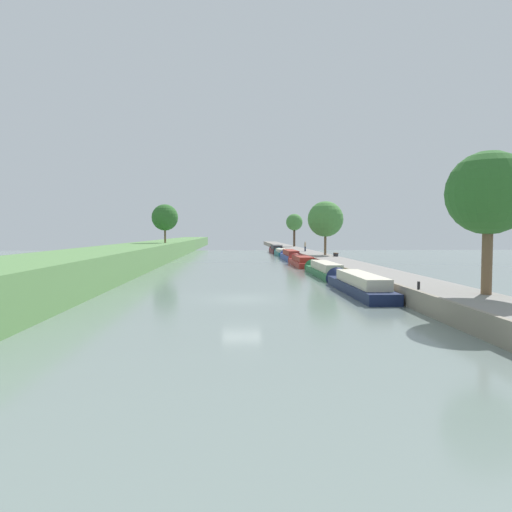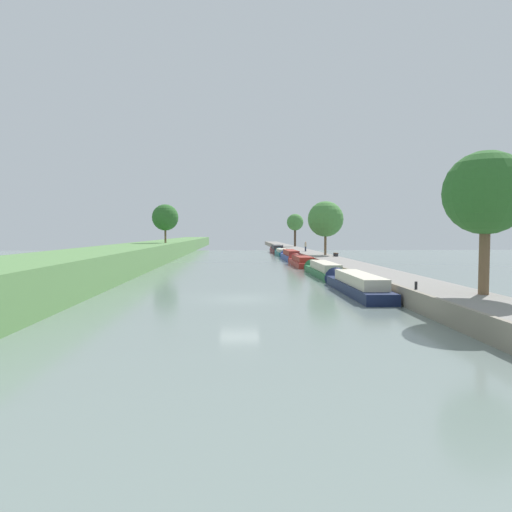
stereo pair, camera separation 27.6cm
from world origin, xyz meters
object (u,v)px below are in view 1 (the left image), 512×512
at_px(narrowboat_red, 301,261).
at_px(narrowboat_blue, 290,256).
at_px(narrowboat_navy, 356,284).
at_px(mooring_bollard_far, 282,246).
at_px(narrowboat_maroon, 276,250).
at_px(mooring_bollard_near, 419,285).
at_px(narrowboat_green, 323,270).
at_px(narrowboat_teal, 281,252).
at_px(park_bench, 336,254).
at_px(person_walking, 305,246).

bearing_deg(narrowboat_red, narrowboat_blue, 89.75).
xyz_separation_m(narrowboat_navy, mooring_bollard_far, (1.74, 69.73, 0.70)).
bearing_deg(narrowboat_maroon, mooring_bollard_near, -88.50).
relative_size(narrowboat_navy, mooring_bollard_near, 28.96).
height_order(narrowboat_green, narrowboat_teal, narrowboat_green).
xyz_separation_m(narrowboat_blue, narrowboat_teal, (0.01, 13.94, -0.13)).
bearing_deg(narrowboat_maroon, narrowboat_navy, -89.88).
bearing_deg(park_bench, narrowboat_teal, 101.55).
xyz_separation_m(narrowboat_green, person_walking, (3.07, 32.09, 1.37)).
height_order(narrowboat_green, park_bench, park_bench).
distance_m(narrowboat_red, park_bench, 5.53).
xyz_separation_m(mooring_bollard_near, park_bench, (3.10, 35.89, 0.12)).
xyz_separation_m(narrowboat_blue, mooring_bollard_near, (1.89, -46.35, 0.65)).
bearing_deg(narrowboat_navy, narrowboat_maroon, 90.12).
bearing_deg(narrowboat_green, mooring_bollard_far, 88.31).
distance_m(mooring_bollard_near, park_bench, 36.02).
xyz_separation_m(narrowboat_green, narrowboat_blue, (-0.21, 26.47, 0.07)).
xyz_separation_m(narrowboat_blue, mooring_bollard_far, (1.89, 30.38, 0.65)).
distance_m(narrowboat_blue, park_bench, 11.62).
relative_size(narrowboat_red, person_walking, 7.25).
height_order(narrowboat_red, mooring_bollard_near, mooring_bollard_near).
bearing_deg(narrowboat_navy, park_bench, 80.49).
relative_size(narrowboat_blue, narrowboat_teal, 1.28).
xyz_separation_m(mooring_bollard_far, park_bench, (3.10, -40.84, 0.12)).
bearing_deg(mooring_bollard_far, person_walking, -86.77).
relative_size(person_walking, park_bench, 1.11).
bearing_deg(narrowboat_blue, narrowboat_navy, -89.78).
distance_m(narrowboat_navy, mooring_bollard_far, 69.76).
relative_size(narrowboat_navy, narrowboat_red, 1.08).
relative_size(narrowboat_red, narrowboat_teal, 1.14).
xyz_separation_m(narrowboat_red, park_bench, (5.05, 2.08, 0.88)).
relative_size(narrowboat_teal, mooring_bollard_near, 23.53).
distance_m(narrowboat_blue, narrowboat_maroon, 25.03).
xyz_separation_m(narrowboat_teal, mooring_bollard_far, (1.88, 16.45, 0.78)).
height_order(narrowboat_blue, mooring_bollard_near, narrowboat_blue).
distance_m(narrowboat_red, narrowboat_maroon, 37.57).
xyz_separation_m(narrowboat_red, narrowboat_teal, (0.06, 26.48, -0.02)).
bearing_deg(narrowboat_navy, narrowboat_teal, 90.15).
xyz_separation_m(narrowboat_blue, narrowboat_maroon, (0.02, 25.03, 0.01)).
distance_m(narrowboat_blue, narrowboat_teal, 13.94).
bearing_deg(narrowboat_blue, mooring_bollard_near, -87.67).
relative_size(narrowboat_green, narrowboat_red, 1.07).
bearing_deg(narrowboat_teal, narrowboat_blue, -90.03).
relative_size(narrowboat_green, mooring_bollard_near, 28.57).
bearing_deg(narrowboat_navy, person_walking, 86.01).
distance_m(person_walking, mooring_bollard_far, 24.81).
bearing_deg(narrowboat_maroon, narrowboat_blue, -90.04).
bearing_deg(park_bench, narrowboat_maroon, 97.98).
height_order(narrowboat_blue, park_bench, narrowboat_blue).
bearing_deg(park_bench, person_walking, 96.06).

